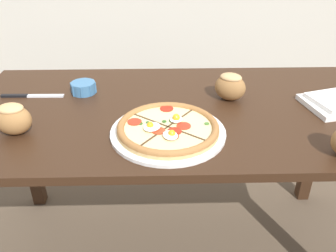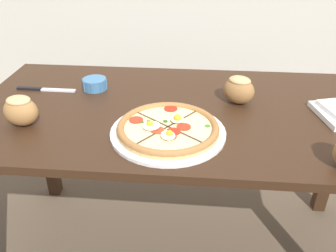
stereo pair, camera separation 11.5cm
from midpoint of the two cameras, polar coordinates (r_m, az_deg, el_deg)
name	(u,v)px [view 1 (the left image)]	position (r m, az deg, el deg)	size (l,w,h in m)	color
ground_plane	(175,248)	(1.80, -0.83, -19.10)	(12.00, 12.00, 0.00)	brown
dining_table	(176,130)	(1.37, -1.03, -0.77)	(1.58, 0.81, 0.76)	#331E11
pizza	(168,129)	(1.15, -2.86, -0.55)	(0.38, 0.38, 0.05)	white
ramekin_bowl	(83,87)	(1.49, -15.61, 5.94)	(0.10, 0.10, 0.05)	teal
bread_piece_mid	(230,86)	(1.38, 7.60, 6.29)	(0.15, 0.13, 0.11)	olive
bread_piece_far	(13,118)	(1.27, -26.05, 1.02)	(0.13, 0.10, 0.11)	#A3703D
knife_main	(32,96)	(1.53, -23.08, 4.42)	(0.25, 0.02, 0.01)	silver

